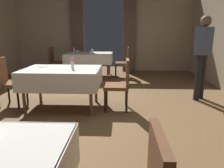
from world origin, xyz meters
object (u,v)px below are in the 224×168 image
plate_mid_b (43,66)px  person_waiter_by_doorway (203,51)px  chair_mid_left (7,80)px  chair_far_right (124,61)px  chair_far_left (55,60)px  glass_far_b (77,51)px  flower_vase_mid (72,63)px  dining_table_mid (62,74)px  dining_table_far (89,56)px  glass_far_c (91,52)px  chair_mid_right (121,82)px  flower_vase_far (74,49)px  glass_far_d (92,50)px

plate_mid_b → person_waiter_by_doorway: bearing=7.7°
chair_mid_left → chair_far_right: same height
chair_far_left → glass_far_b: chair_far_left is taller
chair_far_left → flower_vase_mid: size_ratio=4.40×
dining_table_mid → dining_table_far: size_ratio=0.96×
glass_far_c → chair_mid_right: bearing=-71.2°
chair_far_right → chair_far_left: (-2.23, 0.03, 0.00)m
dining_table_mid → chair_mid_right: (1.09, -0.04, -0.13)m
chair_far_left → flower_vase_far: bearing=32.3°
chair_far_right → dining_table_mid: bearing=-112.7°
dining_table_mid → glass_far_c: size_ratio=14.22×
glass_far_c → flower_vase_mid: bearing=-88.8°
glass_far_b → flower_vase_mid: bearing=-80.0°
glass_far_d → person_waiter_by_doorway: (2.62, -2.53, 0.22)m
flower_vase_mid → flower_vase_far: size_ratio=1.19×
chair_far_left → glass_far_c: chair_far_left is taller
flower_vase_mid → person_waiter_by_doorway: (2.53, 0.72, 0.16)m
chair_mid_left → person_waiter_by_doorway: bearing=8.5°
chair_mid_right → glass_far_d: 3.36m
chair_mid_left → plate_mid_b: 0.73m
plate_mid_b → glass_far_b: glass_far_b is taller
person_waiter_by_doorway → dining_table_far: bearing=140.0°
plate_mid_b → flower_vase_far: (-0.06, 3.02, 0.09)m
dining_table_mid → dining_table_far: 2.88m
glass_far_c → glass_far_d: (-0.03, 0.50, 0.01)m
dining_table_mid → chair_far_right: (1.19, 2.85, -0.13)m
chair_far_left → person_waiter_by_doorway: person_waiter_by_doorway is taller
dining_table_mid → flower_vase_mid: bearing=-19.5°
chair_far_left → flower_vase_mid: (1.26, -2.96, 0.35)m
glass_far_b → plate_mid_b: bearing=-92.0°
chair_mid_left → flower_vase_far: 3.24m
glass_far_b → glass_far_d: 0.48m
dining_table_far → chair_mid_right: 3.09m
chair_mid_right → glass_far_c: 2.87m
chair_far_right → chair_mid_right: bearing=-92.1°
chair_far_right → flower_vase_mid: flower_vase_mid is taller
dining_table_mid → person_waiter_by_doorway: bearing=13.1°
flower_vase_mid → plate_mid_b: flower_vase_mid is taller
glass_far_c → glass_far_d: size_ratio=0.87×
dining_table_far → chair_mid_right: bearing=-71.0°
glass_far_c → dining_table_far: bearing=112.1°
chair_mid_right → person_waiter_by_doorway: 1.87m
chair_far_right → glass_far_c: 1.08m
dining_table_far → plate_mid_b: plate_mid_b is taller
glass_far_b → glass_far_c: bearing=-34.7°
plate_mid_b → chair_far_right: bearing=58.6°
chair_mid_left → glass_far_c: size_ratio=9.43×
chair_far_right → flower_vase_far: (-1.67, 0.38, 0.33)m
flower_vase_far → glass_far_d: (0.62, -0.06, -0.04)m
dining_table_mid → chair_mid_left: 1.10m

